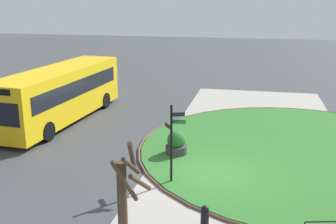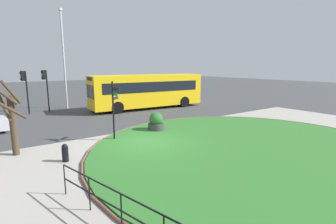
{
  "view_description": "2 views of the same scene",
  "coord_description": "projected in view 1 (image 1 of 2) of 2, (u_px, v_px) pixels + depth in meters",
  "views": [
    {
      "loc": [
        -14.97,
        -1.43,
        6.82
      ],
      "look_at": [
        3.05,
        2.54,
        1.65
      ],
      "focal_mm": 43.15,
      "sensor_mm": 36.0,
      "label": 1
    },
    {
      "loc": [
        -6.22,
        -10.64,
        3.89
      ],
      "look_at": [
        2.91,
        2.25,
        1.0
      ],
      "focal_mm": 27.09,
      "sensor_mm": 36.0,
      "label": 2
    }
  ],
  "objects": [
    {
      "name": "planter_near_signpost",
      "position": [
        176.0,
        144.0,
        18.14
      ],
      "size": [
        0.97,
        0.97,
        1.15
      ],
      "color": "#383838",
      "rests_on": "ground"
    },
    {
      "name": "bus_yellow",
      "position": [
        61.0,
        93.0,
        23.05
      ],
      "size": [
        10.57,
        3.18,
        3.07
      ],
      "rotation": [
        0.0,
        0.0,
        3.07
      ],
      "color": "yellow",
      "rests_on": "ground"
    },
    {
      "name": "bollard_foreground",
      "position": [
        205.0,
        217.0,
        12.37
      ],
      "size": [
        0.26,
        0.26,
        0.77
      ],
      "color": "black",
      "rests_on": "ground"
    },
    {
      "name": "grass_island",
      "position": [
        301.0,
        150.0,
        18.72
      ],
      "size": [
        14.9,
        14.9,
        0.1
      ],
      "primitive_type": "cylinder",
      "color": "#2D6B28",
      "rests_on": "ground"
    },
    {
      "name": "street_tree_bare",
      "position": [
        125.0,
        198.0,
        10.94
      ],
      "size": [
        1.19,
        0.88,
        3.34
      ],
      "color": "#423323",
      "rests_on": "ground"
    },
    {
      "name": "ground",
      "position": [
        213.0,
        175.0,
        16.22
      ],
      "size": [
        120.0,
        120.0,
        0.0
      ],
      "primitive_type": "plane",
      "color": "#3D3F42"
    },
    {
      "name": "sidewalk_paving",
      "position": [
        254.0,
        179.0,
        15.88
      ],
      "size": [
        32.0,
        8.75,
        0.02
      ],
      "primitive_type": "cube",
      "color": "#9E998E",
      "rests_on": "ground"
    },
    {
      "name": "signpost_directional",
      "position": [
        172.0,
        139.0,
        15.05
      ],
      "size": [
        0.49,
        0.87,
        3.12
      ],
      "color": "black",
      "rests_on": "ground"
    },
    {
      "name": "grass_kerb_ring",
      "position": [
        301.0,
        150.0,
        18.72
      ],
      "size": [
        15.21,
        15.21,
        0.11
      ],
      "primitive_type": "torus",
      "color": "brown",
      "rests_on": "ground"
    }
  ]
}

